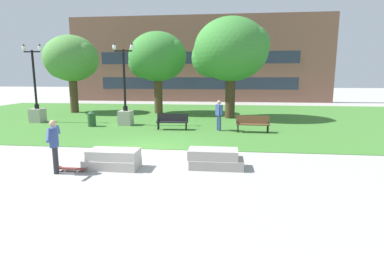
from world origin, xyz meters
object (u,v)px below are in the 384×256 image
at_px(concrete_block_left, 215,159).
at_px(lamp_post_center, 125,109).
at_px(trash_bin, 92,118).
at_px(concrete_block_center, 113,159).
at_px(park_bench_near_left, 172,121).
at_px(park_bench_near_right, 253,123).
at_px(skateboard, 73,169).
at_px(person_skateboarder, 54,143).
at_px(person_bystander_near_lawn, 219,114).
at_px(lamp_post_left, 37,107).

distance_m(concrete_block_left, lamp_post_center, 10.15).
bearing_deg(trash_bin, concrete_block_center, -61.01).
bearing_deg(concrete_block_left, park_bench_near_left, 111.16).
height_order(park_bench_near_left, park_bench_near_right, same).
bearing_deg(skateboard, concrete_block_left, 11.18).
distance_m(person_skateboarder, skateboard, 1.01).
xyz_separation_m(concrete_block_center, person_bystander_near_lawn, (3.36, 7.36, 0.68)).
relative_size(concrete_block_center, trash_bin, 1.88).
relative_size(concrete_block_center, park_bench_near_left, 0.99).
bearing_deg(concrete_block_center, trash_bin, 118.99).
distance_m(park_bench_near_left, trash_bin, 5.13).
distance_m(skateboard, lamp_post_center, 9.28).
distance_m(concrete_block_left, person_skateboarder, 5.19).
distance_m(concrete_block_center, trash_bin, 9.09).
relative_size(skateboard, trash_bin, 1.06).
bearing_deg(concrete_block_center, person_skateboarder, -157.25).
xyz_separation_m(concrete_block_center, lamp_post_center, (-2.50, 8.66, 0.73)).
relative_size(skateboard, park_bench_near_right, 0.56).
distance_m(park_bench_near_right, person_bystander_near_lawn, 1.93).
relative_size(concrete_block_left, person_bystander_near_lawn, 1.08).
height_order(park_bench_near_left, lamp_post_left, lamp_post_left).
height_order(person_skateboarder, lamp_post_left, lamp_post_left).
bearing_deg(park_bench_near_right, person_skateboarder, -131.36).
relative_size(park_bench_near_left, person_bystander_near_lawn, 1.07).
height_order(concrete_block_center, concrete_block_left, same).
bearing_deg(park_bench_near_left, person_skateboarder, -106.03).
relative_size(park_bench_near_right, person_bystander_near_lawn, 1.06).
distance_m(park_bench_near_left, person_bystander_near_lawn, 2.70).
distance_m(park_bench_near_left, lamp_post_left, 9.61).
bearing_deg(trash_bin, concrete_block_left, -43.92).
distance_m(concrete_block_left, trash_bin, 10.83).
bearing_deg(concrete_block_left, park_bench_near_right, 74.72).
relative_size(concrete_block_left, person_skateboarder, 1.08).
relative_size(lamp_post_center, lamp_post_left, 0.99).
height_order(person_skateboarder, trash_bin, person_skateboarder).
bearing_deg(lamp_post_center, park_bench_near_left, -21.38).
distance_m(concrete_block_left, lamp_post_left, 14.97).
relative_size(person_skateboarder, skateboard, 1.68).
distance_m(lamp_post_center, lamp_post_left, 6.26).
bearing_deg(lamp_post_left, person_skateboarder, -54.15).
relative_size(concrete_block_left, skateboard, 1.81).
height_order(person_skateboarder, person_bystander_near_lawn, person_bystander_near_lawn).
distance_m(lamp_post_center, person_bystander_near_lawn, 6.00).
xyz_separation_m(concrete_block_left, person_skateboarder, (-5.03, -1.12, 0.67)).
relative_size(lamp_post_center, trash_bin, 5.24).
xyz_separation_m(trash_bin, person_bystander_near_lawn, (7.76, -0.59, 0.48)).
bearing_deg(lamp_post_center, lamp_post_left, 175.46).
distance_m(concrete_block_center, park_bench_near_left, 7.45).
bearing_deg(skateboard, concrete_block_center, 21.71).
distance_m(skateboard, trash_bin, 9.02).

